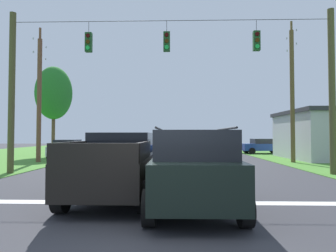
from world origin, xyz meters
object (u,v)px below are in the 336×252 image
object	(u,v)px
suv_black	(192,166)
distant_car_far_parked	(263,146)
pickup_truck	(119,165)
tree_roadside_right	(54,93)
distant_car_crossing_white	(68,149)
utility_pole_near_left	(39,96)
overhead_signal_span	(170,84)
utility_pole_mid_right	(292,92)
distant_car_oncoming	(199,147)

from	to	relation	value
suv_black	distant_car_far_parked	world-z (taller)	suv_black
pickup_truck	tree_roadside_right	bearing A→B (deg)	118.55
distant_car_crossing_white	utility_pole_near_left	size ratio (longest dim) A/B	0.46
overhead_signal_span	utility_pole_near_left	size ratio (longest dim) A/B	1.68
suv_black	utility_pole_mid_right	world-z (taller)	utility_pole_mid_right
distant_car_oncoming	tree_roadside_right	xyz separation A→B (m)	(-13.51, 0.50, 5.01)
pickup_truck	tree_roadside_right	world-z (taller)	tree_roadside_right
utility_pole_near_left	tree_roadside_right	bearing A→B (deg)	105.53
distant_car_far_parked	tree_roadside_right	size ratio (longest dim) A/B	0.53
distant_car_crossing_white	utility_pole_near_left	bearing A→B (deg)	-103.74
overhead_signal_span	utility_pole_near_left	distance (m)	10.91
tree_roadside_right	suv_black	bearing A→B (deg)	-58.15
overhead_signal_span	distant_car_crossing_white	bearing A→B (deg)	132.61
tree_roadside_right	distant_car_crossing_white	bearing A→B (deg)	-52.51
distant_car_oncoming	utility_pole_mid_right	distance (m)	9.37
utility_pole_near_left	tree_roadside_right	world-z (taller)	utility_pole_near_left
suv_black	utility_pole_mid_right	bearing A→B (deg)	58.66
overhead_signal_span	utility_pole_mid_right	bearing A→B (deg)	36.16
pickup_truck	distant_car_crossing_white	distance (m)	15.81
suv_black	distant_car_oncoming	bearing A→B (deg)	84.76
overhead_signal_span	distant_car_oncoming	bearing A→B (deg)	78.71
distant_car_crossing_white	distant_car_oncoming	size ratio (longest dim) A/B	0.98
utility_pole_mid_right	tree_roadside_right	bearing A→B (deg)	161.30
utility_pole_near_left	distant_car_far_parked	bearing A→B (deg)	28.73
distant_car_crossing_white	distant_car_oncoming	distance (m)	11.23
tree_roadside_right	pickup_truck	bearing A→B (deg)	-61.45
pickup_truck	suv_black	distance (m)	2.53
pickup_truck	overhead_signal_span	bearing A→B (deg)	74.07
pickup_truck	suv_black	bearing A→B (deg)	-30.95
overhead_signal_span	distant_car_oncoming	world-z (taller)	overhead_signal_span
pickup_truck	distant_car_crossing_white	world-z (taller)	pickup_truck
pickup_truck	distant_car_far_parked	distance (m)	23.53
utility_pole_mid_right	distant_car_crossing_white	bearing A→B (deg)	169.61
distant_car_crossing_white	utility_pole_mid_right	bearing A→B (deg)	-10.39
suv_black	utility_pole_near_left	distance (m)	16.14
overhead_signal_span	suv_black	distance (m)	7.21
utility_pole_near_left	tree_roadside_right	xyz separation A→B (m)	(-1.88, 6.78, 1.21)
overhead_signal_span	utility_pole_near_left	xyz separation A→B (m)	(-9.20, 5.85, 0.25)
distant_car_oncoming	pickup_truck	bearing A→B (deg)	-102.68
distant_car_crossing_white	tree_roadside_right	xyz separation A→B (m)	(-2.69, 3.50, 5.01)
overhead_signal_span	tree_roadside_right	xyz separation A→B (m)	(-11.08, 12.63, 1.46)
pickup_truck	utility_pole_mid_right	bearing A→B (deg)	48.81
pickup_truck	utility_pole_near_left	distance (m)	13.88
distant_car_crossing_white	distant_car_oncoming	xyz separation A→B (m)	(10.82, 3.01, 0.00)
pickup_truck	utility_pole_near_left	bearing A→B (deg)	125.35
suv_black	distant_car_oncoming	xyz separation A→B (m)	(1.70, 18.51, -0.27)
suv_black	distant_car_oncoming	size ratio (longest dim) A/B	1.08
utility_pole_near_left	utility_pole_mid_right	bearing A→B (deg)	0.71
suv_black	tree_roadside_right	xyz separation A→B (m)	(-11.81, 19.01, 4.74)
tree_roadside_right	utility_pole_near_left	bearing A→B (deg)	-74.47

